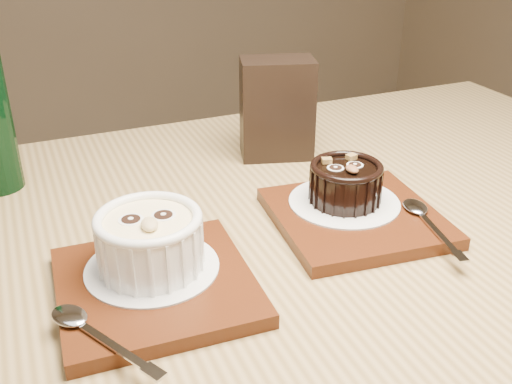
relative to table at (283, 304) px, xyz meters
The scene contains 10 objects.
table is the anchor object (origin of this frame).
tray_left 0.19m from the table, 169.87° to the right, with size 0.18×0.18×0.01m, color #4C200C.
doily_left 0.19m from the table, behind, with size 0.13×0.13×0.00m, color silver.
ramekin_white 0.21m from the table, behind, with size 0.10×0.10×0.06m.
spoon_left 0.27m from the table, 160.27° to the right, with size 0.03×0.13×0.01m, color silver, non-canonical shape.
tray_right 0.13m from the table, ahead, with size 0.18×0.18×0.01m, color #4C200C.
doily_right 0.14m from the table, ahead, with size 0.13×0.13×0.00m, color silver.
ramekin_dark 0.16m from the table, ahead, with size 0.08×0.08×0.05m.
spoon_right 0.19m from the table, 26.04° to the right, with size 0.03×0.13×0.01m, color silver, non-canonical shape.
condiment_stand 0.28m from the table, 62.67° to the left, with size 0.10×0.06×0.14m, color black.
Camera 1 is at (-0.39, -0.20, 1.09)m, focal length 42.00 mm.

